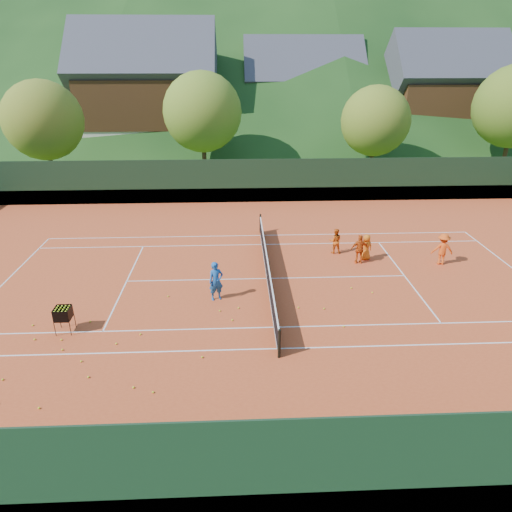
{
  "coord_description": "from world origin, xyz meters",
  "views": [
    {
      "loc": [
        -1.35,
        -18.71,
        9.41
      ],
      "look_at": [
        -0.52,
        0.0,
        1.16
      ],
      "focal_mm": 32.0,
      "sensor_mm": 36.0,
      "label": 1
    }
  ],
  "objects_px": {
    "student_d": "(442,249)",
    "chalet_right": "(441,99)",
    "coach": "(216,281)",
    "student_c": "(366,247)",
    "tennis_net": "(267,269)",
    "chalet_left": "(148,96)",
    "student_a": "(335,241)",
    "ball_hopper": "(63,314)",
    "chalet_mid": "(301,99)",
    "student_b": "(360,249)"
  },
  "relations": [
    {
      "from": "coach",
      "to": "tennis_net",
      "type": "distance_m",
      "value": 2.92
    },
    {
      "from": "student_d",
      "to": "chalet_left",
      "type": "xyz_separation_m",
      "value": [
        -18.6,
        28.77,
        4.84
      ]
    },
    {
      "from": "student_d",
      "to": "ball_hopper",
      "type": "height_order",
      "value": "student_d"
    },
    {
      "from": "student_c",
      "to": "tennis_net",
      "type": "relative_size",
      "value": 0.11
    },
    {
      "from": "student_a",
      "to": "chalet_left",
      "type": "relative_size",
      "value": 0.1
    },
    {
      "from": "student_b",
      "to": "ball_hopper",
      "type": "xyz_separation_m",
      "value": [
        -12.37,
        -5.54,
        0.01
      ]
    },
    {
      "from": "student_c",
      "to": "chalet_left",
      "type": "relative_size",
      "value": 0.1
    },
    {
      "from": "student_d",
      "to": "tennis_net",
      "type": "xyz_separation_m",
      "value": [
        -8.6,
        -1.23,
        -0.29
      ]
    },
    {
      "from": "student_d",
      "to": "student_c",
      "type": "bearing_deg",
      "value": -3.54
    },
    {
      "from": "student_a",
      "to": "student_b",
      "type": "height_order",
      "value": "student_b"
    },
    {
      "from": "student_a",
      "to": "tennis_net",
      "type": "height_order",
      "value": "student_a"
    },
    {
      "from": "tennis_net",
      "to": "student_b",
      "type": "bearing_deg",
      "value": 17.97
    },
    {
      "from": "tennis_net",
      "to": "chalet_left",
      "type": "bearing_deg",
      "value": 108.43
    },
    {
      "from": "student_d",
      "to": "chalet_right",
      "type": "bearing_deg",
      "value": -103.95
    },
    {
      "from": "ball_hopper",
      "to": "student_d",
      "type": "bearing_deg",
      "value": 17.88
    },
    {
      "from": "tennis_net",
      "to": "chalet_left",
      "type": "distance_m",
      "value": 32.04
    },
    {
      "from": "student_a",
      "to": "ball_hopper",
      "type": "bearing_deg",
      "value": 35.82
    },
    {
      "from": "student_b",
      "to": "chalet_left",
      "type": "relative_size",
      "value": 0.11
    },
    {
      "from": "coach",
      "to": "chalet_right",
      "type": "distance_m",
      "value": 39.09
    },
    {
      "from": "coach",
      "to": "student_a",
      "type": "distance_m",
      "value": 7.55
    },
    {
      "from": "tennis_net",
      "to": "chalet_left",
      "type": "height_order",
      "value": "chalet_left"
    },
    {
      "from": "chalet_right",
      "to": "chalet_left",
      "type": "bearing_deg",
      "value": -180.0
    },
    {
      "from": "student_a",
      "to": "tennis_net",
      "type": "bearing_deg",
      "value": 42.3
    },
    {
      "from": "chalet_right",
      "to": "student_d",
      "type": "bearing_deg",
      "value": -111.62
    },
    {
      "from": "student_b",
      "to": "chalet_mid",
      "type": "relative_size",
      "value": 0.12
    },
    {
      "from": "coach",
      "to": "student_d",
      "type": "bearing_deg",
      "value": -4.61
    },
    {
      "from": "coach",
      "to": "student_a",
      "type": "height_order",
      "value": "coach"
    },
    {
      "from": "ball_hopper",
      "to": "tennis_net",
      "type": "bearing_deg",
      "value": 27.55
    },
    {
      "from": "student_a",
      "to": "chalet_left",
      "type": "bearing_deg",
      "value": -58.43
    },
    {
      "from": "student_a",
      "to": "chalet_left",
      "type": "distance_m",
      "value": 30.83
    },
    {
      "from": "student_a",
      "to": "chalet_mid",
      "type": "relative_size",
      "value": 0.1
    },
    {
      "from": "tennis_net",
      "to": "student_c",
      "type": "bearing_deg",
      "value": 20.93
    },
    {
      "from": "chalet_mid",
      "to": "chalet_right",
      "type": "relative_size",
      "value": 1.06
    },
    {
      "from": "student_d",
      "to": "chalet_left",
      "type": "bearing_deg",
      "value": -49.46
    },
    {
      "from": "chalet_left",
      "to": "chalet_mid",
      "type": "height_order",
      "value": "chalet_left"
    },
    {
      "from": "tennis_net",
      "to": "chalet_mid",
      "type": "xyz_separation_m",
      "value": [
        6.0,
        34.0,
        4.47
      ]
    },
    {
      "from": "student_c",
      "to": "chalet_mid",
      "type": "xyz_separation_m",
      "value": [
        0.95,
        32.07,
        4.31
      ]
    },
    {
      "from": "student_d",
      "to": "chalet_left",
      "type": "relative_size",
      "value": 0.11
    },
    {
      "from": "tennis_net",
      "to": "chalet_right",
      "type": "relative_size",
      "value": 1.01
    },
    {
      "from": "student_c",
      "to": "tennis_net",
      "type": "bearing_deg",
      "value": 8.6
    },
    {
      "from": "tennis_net",
      "to": "chalet_right",
      "type": "bearing_deg",
      "value": 56.31
    },
    {
      "from": "coach",
      "to": "student_c",
      "type": "xyz_separation_m",
      "value": [
        7.3,
        3.76,
        -0.18
      ]
    },
    {
      "from": "student_d",
      "to": "student_a",
      "type": "bearing_deg",
      "value": -10.39
    },
    {
      "from": "ball_hopper",
      "to": "chalet_mid",
      "type": "distance_m",
      "value": 40.68
    },
    {
      "from": "student_a",
      "to": "tennis_net",
      "type": "xyz_separation_m",
      "value": [
        -3.69,
        -2.83,
        -0.16
      ]
    },
    {
      "from": "chalet_mid",
      "to": "chalet_right",
      "type": "xyz_separation_m",
      "value": [
        14.0,
        -4.0,
        0.27
      ]
    },
    {
      "from": "tennis_net",
      "to": "ball_hopper",
      "type": "distance_m",
      "value": 8.75
    },
    {
      "from": "tennis_net",
      "to": "chalet_mid",
      "type": "bearing_deg",
      "value": 79.99
    },
    {
      "from": "student_a",
      "to": "student_b",
      "type": "xyz_separation_m",
      "value": [
        0.93,
        -1.33,
        0.08
      ]
    },
    {
      "from": "coach",
      "to": "student_c",
      "type": "relative_size",
      "value": 1.27
    }
  ]
}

